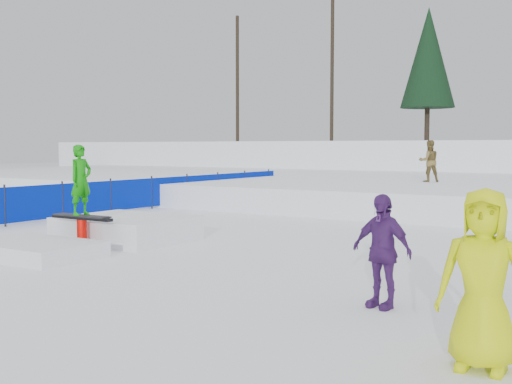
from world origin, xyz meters
The scene contains 8 objects.
ground centered at (0.00, 0.00, 0.00)m, with size 120.00×120.00×0.00m, color white.
snow_berm centered at (0.00, 30.00, 1.20)m, with size 60.00×14.00×2.40m, color white.
snow_midrise centered at (0.00, 16.00, 0.40)m, with size 50.00×18.00×0.80m, color white.
safety_fence centered at (-6.50, 6.60, 0.55)m, with size 0.05×16.00×1.10m.
walker_olive centered at (0.80, 13.30, 1.55)m, with size 0.73×0.57×1.51m, color brown.
spectator_purple centered at (4.84, -1.89, 0.74)m, with size 0.86×0.36×1.47m, color #492068.
spectator_yellow centered at (6.48, -3.59, 0.85)m, with size 0.83×0.54×1.70m, color #DCEC06.
jib_rail_feature centered at (-2.06, 0.00, 0.30)m, with size 2.60×4.40×2.11m.
Camera 1 is at (7.80, -9.65, 2.07)m, focal length 45.00 mm.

